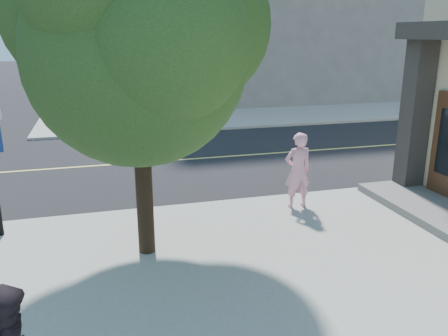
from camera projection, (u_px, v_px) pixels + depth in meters
name	position (u px, v px, depth m)	size (l,w,h in m)	color
ground	(23.00, 224.00, 10.41)	(140.00, 140.00, 0.00)	black
road_ew	(42.00, 170.00, 14.57)	(140.00, 9.00, 0.01)	black
sidewalk_ne	(261.00, 92.00, 33.73)	(29.00, 25.00, 0.12)	#989990
man_on_phone	(298.00, 170.00, 10.89)	(0.67, 0.44, 1.83)	pink
street_tree	(142.00, 28.00, 7.77)	(4.81, 4.37, 6.38)	black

